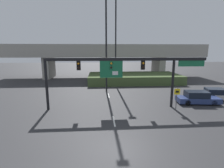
# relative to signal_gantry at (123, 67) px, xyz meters

# --- Properties ---
(ground_plane) EXTENTS (160.00, 160.00, 0.00)m
(ground_plane) POSITION_rel_signal_gantry_xyz_m (-1.20, -8.09, -4.48)
(ground_plane) COLOR #2D2D30
(lane_markings) EXTENTS (0.14, 38.19, 0.01)m
(lane_markings) POSITION_rel_signal_gantry_xyz_m (-1.20, 5.37, -4.48)
(lane_markings) COLOR silver
(lane_markings) RESTS_ON ground
(signal_gantry) EXTENTS (17.14, 0.44, 5.48)m
(signal_gantry) POSITION_rel_signal_gantry_xyz_m (0.00, 0.00, 0.00)
(signal_gantry) COLOR black
(signal_gantry) RESTS_ON ground
(speed_limit_sign) EXTENTS (0.60, 0.11, 2.43)m
(speed_limit_sign) POSITION_rel_signal_gantry_xyz_m (5.46, -1.41, -2.90)
(speed_limit_sign) COLOR #4C4C4C
(speed_limit_sign) RESTS_ON ground
(highway_light_pole_near) EXTENTS (0.70, 0.36, 18.07)m
(highway_light_pole_near) POSITION_rel_signal_gantry_xyz_m (-1.40, 7.68, 4.93)
(highway_light_pole_near) COLOR black
(highway_light_pole_near) RESTS_ON ground
(highway_light_pole_far) EXTENTS (0.70, 0.36, 16.10)m
(highway_light_pole_far) POSITION_rel_signal_gantry_xyz_m (0.41, 12.36, 3.95)
(highway_light_pole_far) COLOR black
(highway_light_pole_far) RESTS_ON ground
(overpass_bridge) EXTENTS (44.63, 7.43, 7.46)m
(overpass_bridge) POSITION_rel_signal_gantry_xyz_m (-1.20, 22.20, 0.67)
(overpass_bridge) COLOR #A39E93
(overpass_bridge) RESTS_ON ground
(grass_embankment) EXTENTS (17.59, 8.59, 1.58)m
(grass_embankment) POSITION_rel_signal_gantry_xyz_m (4.30, 15.51, -3.69)
(grass_embankment) COLOR #42562D
(grass_embankment) RESTS_ON ground
(parked_sedan_near_right) EXTENTS (4.96, 2.31, 1.48)m
(parked_sedan_near_right) POSITION_rel_signal_gantry_xyz_m (9.12, 0.95, -3.80)
(parked_sedan_near_right) COLOR navy
(parked_sedan_near_right) RESTS_ON ground
(parked_sedan_mid_right) EXTENTS (4.57, 2.73, 1.42)m
(parked_sedan_mid_right) POSITION_rel_signal_gantry_xyz_m (12.47, 2.51, -3.83)
(parked_sedan_mid_right) COLOR silver
(parked_sedan_mid_right) RESTS_ON ground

